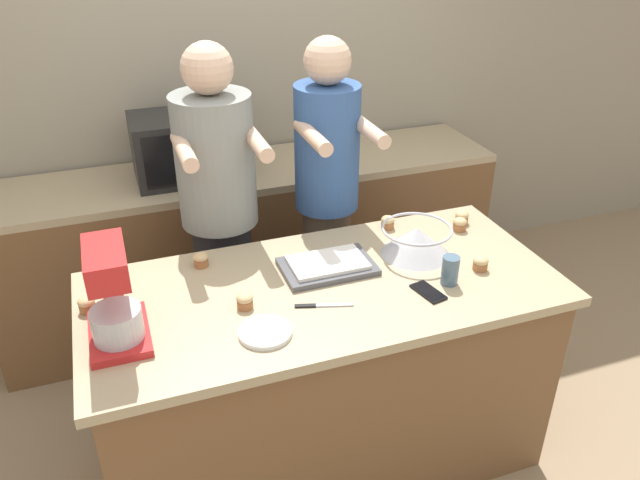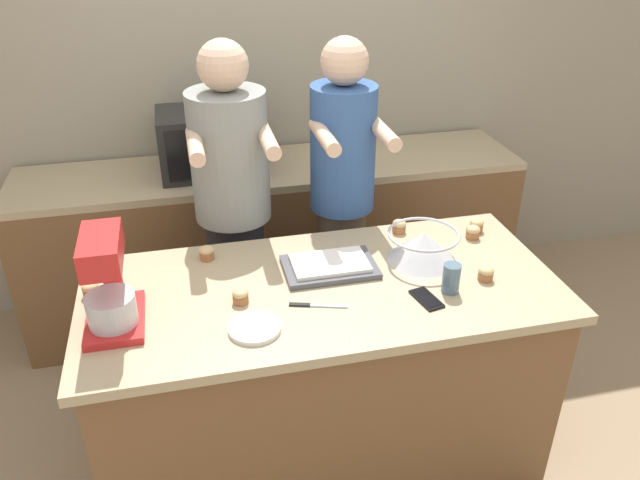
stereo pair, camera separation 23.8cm
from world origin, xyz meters
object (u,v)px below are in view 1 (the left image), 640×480
object	(u,v)px
knife	(320,306)
cupcake_0	(245,301)
cupcake_5	(201,259)
cupcake_6	(87,304)
cell_phone	(428,292)
small_plate	(265,332)
person_right	(327,206)
person_left	(221,225)
cupcake_3	(481,263)
microwave_oven	(185,146)
cupcake_1	(462,217)
cupcake_2	(388,222)
baking_tray	(328,265)
drinking_glass	(450,270)
stand_mixer	(113,300)
mixing_bowl	(416,240)
cupcake_4	(460,224)

from	to	relation	value
knife	cupcake_0	distance (m)	0.28
cupcake_5	cupcake_6	size ratio (longest dim) A/B	1.00
cell_phone	small_plate	xyz separation A→B (m)	(-0.66, -0.04, 0.00)
person_right	cupcake_0	bearing A→B (deg)	-130.13
knife	cupcake_5	xyz separation A→B (m)	(-0.36, 0.44, 0.03)
person_left	cupcake_0	world-z (taller)	person_left
cupcake_0	cupcake_3	xyz separation A→B (m)	(0.96, -0.06, 0.00)
microwave_oven	small_plate	world-z (taller)	microwave_oven
cupcake_1	cupcake_2	world-z (taller)	same
baking_tray	small_plate	world-z (taller)	baking_tray
person_left	drinking_glass	size ratio (longest dim) A/B	14.75
cupcake_0	cupcake_6	world-z (taller)	same
person_left	person_right	xyz separation A→B (m)	(0.52, -0.00, 0.01)
stand_mixer	cupcake_6	world-z (taller)	stand_mixer
person_left	microwave_oven	xyz separation A→B (m)	(-0.05, 0.57, 0.19)
cell_phone	cupcake_6	distance (m)	1.27
drinking_glass	cupcake_0	size ratio (longest dim) A/B	1.90
baking_tray	cupcake_1	size ratio (longest dim) A/B	6.00
person_right	drinking_glass	world-z (taller)	person_right
mixing_bowl	cupcake_2	size ratio (longest dim) A/B	4.79
drinking_glass	cupcake_1	world-z (taller)	drinking_glass
person_right	cupcake_5	world-z (taller)	person_right
cupcake_1	cupcake_3	world-z (taller)	same
drinking_glass	small_plate	size ratio (longest dim) A/B	0.63
person_right	cupcake_4	world-z (taller)	person_right
mixing_bowl	microwave_oven	xyz separation A→B (m)	(-0.78, 1.11, 0.12)
cupcake_1	cupcake_4	xyz separation A→B (m)	(-0.05, -0.06, 0.00)
mixing_bowl	baking_tray	distance (m)	0.40
person_left	person_right	size ratio (longest dim) A/B	1.01
baking_tray	cupcake_2	bearing A→B (deg)	32.25
cupcake_0	knife	bearing A→B (deg)	-18.17
baking_tray	small_plate	size ratio (longest dim) A/B	1.99
knife	cupcake_5	world-z (taller)	cupcake_5
person_left	microwave_oven	distance (m)	0.60
person_right	cupcake_1	size ratio (longest dim) A/B	27.84
cell_phone	cupcake_3	world-z (taller)	cupcake_3
stand_mixer	baking_tray	xyz separation A→B (m)	(0.83, 0.18, -0.14)
person_left	cupcake_5	size ratio (longest dim) A/B	28.06
mixing_bowl	knife	size ratio (longest dim) A/B	1.38
drinking_glass	cupcake_6	world-z (taller)	drinking_glass
stand_mixer	drinking_glass	size ratio (longest dim) A/B	3.05
stand_mixer	cupcake_0	bearing A→B (deg)	3.84
cupcake_4	cupcake_2	bearing A→B (deg)	156.90
cupcake_3	cupcake_4	bearing A→B (deg)	73.04
small_plate	cupcake_2	xyz separation A→B (m)	(0.74, 0.57, 0.02)
cupcake_2	cupcake_0	bearing A→B (deg)	-152.86
microwave_oven	cupcake_4	distance (m)	1.46
person_right	cell_phone	distance (m)	0.83
microwave_oven	baking_tray	bearing A→B (deg)	-70.91
cupcake_6	mixing_bowl	bearing A→B (deg)	-1.37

